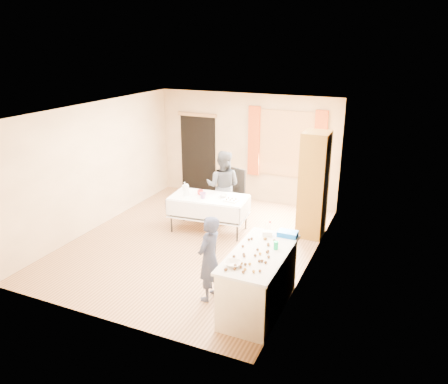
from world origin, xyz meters
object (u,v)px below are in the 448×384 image
at_px(counter, 259,281).
at_px(chair, 232,202).
at_px(cabinet, 314,185).
at_px(girl, 209,259).
at_px(party_table, 209,210).
at_px(woman, 223,186).

xyz_separation_m(counter, chair, (-1.75, 3.13, -0.13)).
distance_m(cabinet, chair, 2.01).
distance_m(cabinet, girl, 3.09).
relative_size(chair, girl, 0.80).
relative_size(party_table, girl, 1.22).
distance_m(cabinet, woman, 1.97).
bearing_deg(chair, party_table, -80.62).
height_order(cabinet, counter, cabinet).
height_order(party_table, woman, woman).
distance_m(cabinet, party_table, 2.18).
relative_size(cabinet, counter, 1.31).
distance_m(party_table, woman, 0.73).
height_order(chair, girl, girl).
relative_size(cabinet, girl, 1.57).
height_order(cabinet, woman, cabinet).
xyz_separation_m(cabinet, party_table, (-1.98, -0.67, -0.62)).
bearing_deg(party_table, girl, -69.87).
bearing_deg(counter, party_table, 130.32).
xyz_separation_m(cabinet, girl, (-0.87, -2.94, -0.39)).
bearing_deg(cabinet, woman, -179.50).
xyz_separation_m(party_table, woman, (0.03, 0.65, 0.34)).
distance_m(counter, chair, 3.59).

